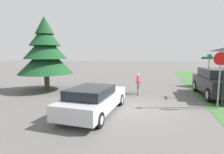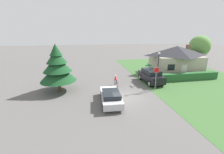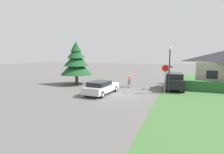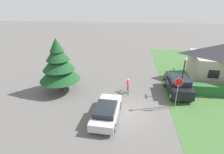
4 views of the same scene
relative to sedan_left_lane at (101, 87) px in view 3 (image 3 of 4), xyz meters
The scene contains 8 objects.
ground_plane 2.24m from the sedan_left_lane, 31.79° to the left, with size 140.00×140.00×0.00m, color #5B5956.
sedan_left_lane is the anchor object (origin of this frame).
cyclist 4.95m from the sedan_left_lane, 71.88° to the left, with size 0.44×1.69×1.43m.
parked_suv_right 8.40m from the sedan_left_lane, 37.88° to the left, with size 2.20×4.61×1.85m.
stop_sign 6.40m from the sedan_left_lane, 20.77° to the left, with size 0.70×0.07×2.90m.
street_lamp 7.09m from the sedan_left_lane, 22.97° to the left, with size 0.29×0.29×4.66m.
street_name_sign 7.72m from the sedan_left_lane, 38.43° to the left, with size 0.90×0.90×2.79m.
conifer_tall_near 7.28m from the sedan_left_lane, 142.60° to the left, with size 4.12×4.12×5.62m.
Camera 3 is at (5.31, -16.53, 3.74)m, focal length 28.00 mm.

